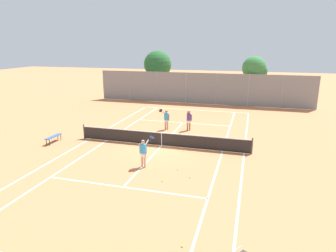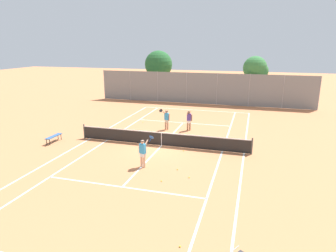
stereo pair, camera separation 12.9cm
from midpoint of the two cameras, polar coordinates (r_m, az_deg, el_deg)
ground_plane at (r=20.54m, az=-1.40°, el=-3.75°), size 120.00×120.00×0.00m
court_line_markings at (r=20.54m, az=-1.40°, el=-3.75°), size 11.10×23.90×0.01m
tennis_net at (r=20.38m, az=-1.40°, el=-2.40°), size 12.00×0.10×1.07m
player_near_side at (r=16.84m, az=-4.93°, el=-4.85°), size 0.79×0.71×1.77m
player_far_left at (r=24.09m, az=-0.47°, el=1.44°), size 0.74×0.72×1.77m
player_far_right at (r=23.94m, az=3.82°, el=1.28°), size 0.44×0.54×1.60m
loose_tennis_ball_0 at (r=26.60m, az=-5.01°, el=0.74°), size 0.07×0.07×0.07m
loose_tennis_ball_1 at (r=15.40m, az=-1.35°, el=-10.42°), size 0.07×0.07×0.07m
loose_tennis_ball_2 at (r=11.06m, az=2.35°, el=-21.92°), size 0.07×0.07×0.07m
loose_tennis_ball_3 at (r=19.50m, az=2.81°, el=-4.73°), size 0.07×0.07×0.07m
loose_tennis_ball_4 at (r=16.71m, az=1.69°, el=-8.27°), size 0.07×0.07×0.07m
loose_tennis_ball_5 at (r=15.81m, az=3.96°, el=-9.73°), size 0.07×0.07×0.07m
courtside_bench at (r=22.58m, az=-21.13°, el=-1.94°), size 0.36×1.50×0.47m
back_fence at (r=34.74m, az=6.15°, el=7.12°), size 24.74×0.08×3.58m
tree_behind_left at (r=39.29m, az=-2.07°, el=11.51°), size 3.53×3.53×5.93m
tree_behind_right at (r=35.66m, az=16.20°, el=10.41°), size 2.83×2.64×5.43m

